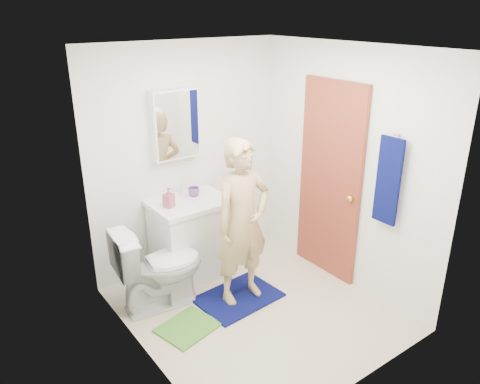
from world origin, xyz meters
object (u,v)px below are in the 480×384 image
at_px(vanity_cabinet, 191,240).
at_px(towel, 388,181).
at_px(toilet, 159,267).
at_px(soap_dispenser, 169,197).
at_px(medicine_cabinet, 175,124).
at_px(man, 243,222).
at_px(toothbrush_cup, 194,192).

bearing_deg(vanity_cabinet, towel, -51.53).
height_order(towel, toilet, towel).
bearing_deg(towel, soap_dispenser, 134.05).
height_order(medicine_cabinet, man, medicine_cabinet).
relative_size(medicine_cabinet, toothbrush_cup, 5.90).
distance_m(toilet, soap_dispenser, 0.68).
bearing_deg(man, soap_dispenser, 121.82).
relative_size(medicine_cabinet, man, 0.44).
xyz_separation_m(vanity_cabinet, medicine_cabinet, (0.00, 0.22, 1.20)).
distance_m(medicine_cabinet, toothbrush_cup, 0.72).
bearing_deg(towel, toothbrush_cup, 124.45).
xyz_separation_m(towel, toothbrush_cup, (-1.08, 1.57, -0.35)).
height_order(toothbrush_cup, man, man).
relative_size(towel, soap_dispenser, 3.98).
bearing_deg(man, towel, -37.54).
height_order(towel, soap_dispenser, towel).
relative_size(medicine_cabinet, toilet, 0.84).
height_order(toilet, soap_dispenser, soap_dispenser).
bearing_deg(man, vanity_cabinet, 104.13).
distance_m(towel, man, 1.36).
relative_size(toilet, toothbrush_cup, 7.04).
xyz_separation_m(vanity_cabinet, soap_dispenser, (-0.24, -0.02, 0.55)).
xyz_separation_m(towel, soap_dispenser, (-1.42, 1.47, -0.30)).
height_order(vanity_cabinet, medicine_cabinet, medicine_cabinet).
xyz_separation_m(soap_dispenser, man, (0.41, -0.67, -0.13)).
height_order(vanity_cabinet, towel, towel).
xyz_separation_m(toilet, man, (0.70, -0.37, 0.41)).
bearing_deg(vanity_cabinet, soap_dispenser, -176.09).
bearing_deg(toilet, vanity_cabinet, -53.13).
bearing_deg(toilet, towel, -118.00).
bearing_deg(soap_dispenser, towel, -45.95).
relative_size(vanity_cabinet, man, 0.50).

